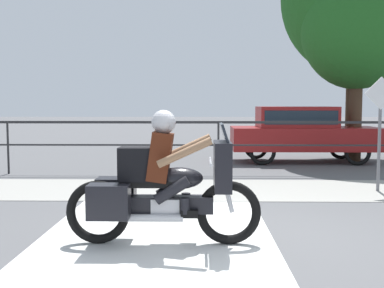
% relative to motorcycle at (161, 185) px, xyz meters
% --- Properties ---
extents(ground_plane, '(120.00, 120.00, 0.00)m').
position_rel_motorcycle_xyz_m(ground_plane, '(0.89, 0.33, -0.72)').
color(ground_plane, '#565659').
extents(sidewalk_band, '(44.00, 2.40, 0.01)m').
position_rel_motorcycle_xyz_m(sidewalk_band, '(0.89, 3.73, -0.71)').
color(sidewalk_band, '#99968E').
rests_on(sidewalk_band, ground).
extents(crosswalk_band, '(2.94, 6.00, 0.01)m').
position_rel_motorcycle_xyz_m(crosswalk_band, '(-0.09, 0.13, -0.72)').
color(crosswalk_band, silver).
rests_on(crosswalk_band, ground).
extents(fence_railing, '(36.00, 0.05, 1.29)m').
position_rel_motorcycle_xyz_m(fence_railing, '(0.89, 5.83, 0.29)').
color(fence_railing, '#232326').
rests_on(fence_railing, ground).
extents(motorcycle, '(2.35, 0.76, 1.62)m').
position_rel_motorcycle_xyz_m(motorcycle, '(0.00, 0.00, 0.00)').
color(motorcycle, black).
rests_on(motorcycle, ground).
extents(parked_car, '(4.22, 1.72, 1.62)m').
position_rel_motorcycle_xyz_m(parked_car, '(3.39, 8.35, 0.21)').
color(parked_car, maroon).
rests_on(parked_car, ground).
extents(street_sign, '(0.63, 0.06, 2.21)m').
position_rel_motorcycle_xyz_m(street_sign, '(3.91, 3.59, 0.64)').
color(street_sign, slate).
rests_on(street_sign, ground).
extents(tree_behind_sign, '(3.26, 3.26, 5.71)m').
position_rel_motorcycle_xyz_m(tree_behind_sign, '(4.99, 8.49, 3.17)').
color(tree_behind_sign, '#473323').
rests_on(tree_behind_sign, ground).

